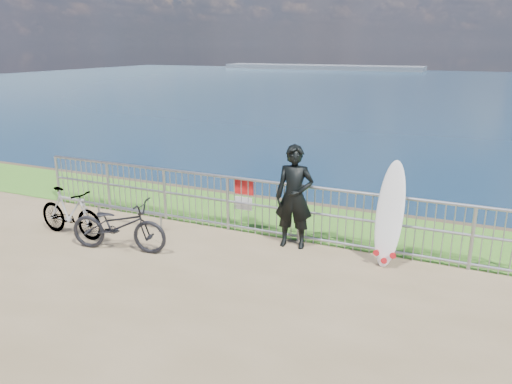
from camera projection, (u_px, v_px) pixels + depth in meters
The scene contains 8 objects.
grass_strip at pixel (272, 216), 10.84m from camera, with size 120.00×120.00×0.00m, color #346F1E.
seascape at pixel (321, 70), 155.70m from camera, with size 260.00×260.00×5.00m.
railing at pixel (251, 206), 9.71m from camera, with size 10.06×0.10×1.13m.
surfer at pixel (294, 197), 9.01m from camera, with size 0.69×0.45×1.90m, color black.
surfboard at pixel (389, 218), 8.28m from camera, with size 0.53×0.48×1.79m.
bicycle_near at pixel (118, 225), 8.95m from camera, with size 0.63×1.82×0.95m, color black.
bicycle_far at pixel (70, 213), 9.63m from camera, with size 0.45×1.59×0.95m, color black.
bike_rack at pixel (129, 212), 10.22m from camera, with size 1.77×0.05×0.37m.
Camera 1 is at (3.92, -6.77, 3.60)m, focal length 35.00 mm.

